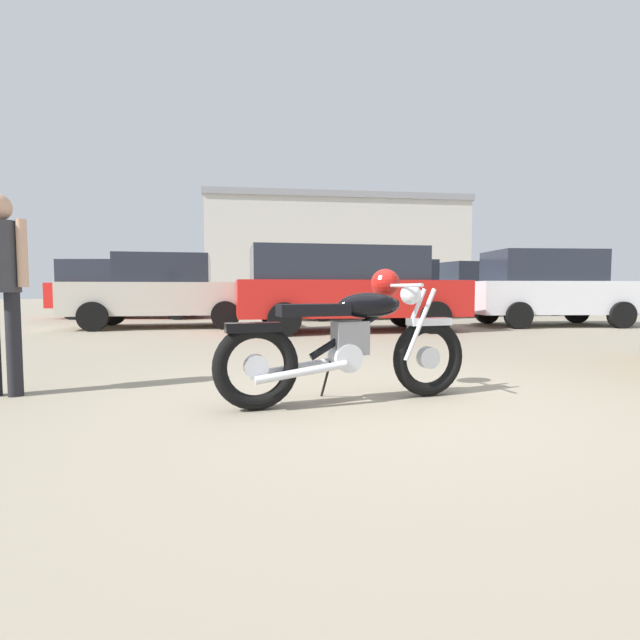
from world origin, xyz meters
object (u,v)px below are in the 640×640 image
Objects in this scene: vintage_motorcycle at (353,340)px; red_hatchback_near at (165,291)px; white_estate_far at (547,287)px; blue_hatchback_right at (496,287)px; silver_sedan_mid at (367,287)px; bystander at (0,273)px; dark_sedan_left at (133,287)px; pale_sedan_back at (345,286)px.

red_hatchback_near reaches higher than vintage_motorcycle.
red_hatchback_near is at bearing 178.33° from white_estate_far.
blue_hatchback_right is (7.09, 11.43, 0.45)m from vintage_motorcycle.
blue_hatchback_right is (4.68, 1.23, 0.00)m from silver_sedan_mid.
blue_hatchback_right is at bearing -173.19° from silver_sedan_mid.
silver_sedan_mid is at bearing 159.14° from bystander.
vintage_motorcycle is 1.24× the size of bystander.
silver_sedan_mid is (5.25, 9.66, -0.08)m from bystander.
dark_sedan_left is at bearing -163.16° from bystander.
pale_sedan_back reaches higher than red_hatchback_near.
vintage_motorcycle is 0.42× the size of dark_sedan_left.
vintage_motorcycle is 0.52× the size of white_estate_far.
dark_sedan_left is 7.72m from pale_sedan_back.
dark_sedan_left is (-7.01, 1.22, 0.00)m from silver_sedan_mid.
bystander is at bearing -142.00° from blue_hatchback_right.
white_estate_far is 0.83× the size of pale_sedan_back.
silver_sedan_mid is at bearing -2.43° from dark_sedan_left.
bystander is 10.98m from white_estate_far.
white_estate_far reaches higher than vintage_motorcycle.
white_estate_far is 5.11m from pale_sedan_back.
silver_sedan_mid reaches higher than bystander.
blue_hatchback_right reaches higher than vintage_motorcycle.
red_hatchback_near is at bearing 17.79° from silver_sedan_mid.
dark_sedan_left reaches higher than vintage_motorcycle.
dark_sedan_left reaches higher than bystander.
red_hatchback_near is 0.87× the size of blue_hatchback_right.
white_estate_far is at bearing -15.26° from dark_sedan_left.
red_hatchback_near is 10.68m from blue_hatchback_right.
red_hatchback_near is at bearing 99.24° from vintage_motorcycle.
white_estate_far is at bearing 130.57° from silver_sedan_mid.
silver_sedan_mid is (2.41, 10.20, 0.45)m from vintage_motorcycle.
silver_sedan_mid is at bearing -174.96° from blue_hatchback_right.
white_estate_far is 4.59m from blue_hatchback_right.
silver_sedan_mid is 4.90m from white_estate_far.
bystander is at bearing 157.68° from vintage_motorcycle.
dark_sedan_left is at bearing -17.80° from silver_sedan_mid.
white_estate_far is at bearing -112.35° from blue_hatchback_right.
silver_sedan_mid and pale_sedan_back have the same top height.
dark_sedan_left is 1.23× the size of white_estate_far.
bystander is 0.34× the size of blue_hatchback_right.
dark_sedan_left is at bearing 100.35° from vintage_motorcycle.
blue_hatchback_right is 1.02× the size of pale_sedan_back.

